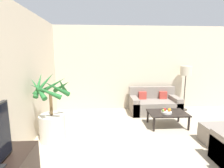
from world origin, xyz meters
TOP-DOWN VIEW (x-y plane):
  - wall_back at (0.00, 6.71)m, footprint 8.01×0.06m
  - potted_palm at (-2.79, 4.60)m, footprint 0.86×0.86m
  - sofa_loveseat at (-0.10, 6.20)m, footprint 1.48×0.81m
  - floor_lamp at (0.95, 6.37)m, footprint 0.35×0.35m
  - coffee_table at (-0.09, 5.14)m, footprint 0.94×0.64m
  - fruit_bowl at (-0.14, 5.07)m, footprint 0.26×0.26m
  - apple_red at (-0.17, 5.11)m, footprint 0.07×0.07m
  - apple_green at (-0.23, 5.06)m, footprint 0.07×0.07m
  - orange_fruit at (-0.07, 5.07)m, footprint 0.08×0.08m
  - ottoman at (0.61, 4.19)m, footprint 0.57×0.53m

SIDE VIEW (x-z plane):
  - ottoman at x=0.61m, z-range 0.00..0.38m
  - sofa_loveseat at x=-0.10m, z-range -0.12..0.65m
  - coffee_table at x=-0.09m, z-range 0.14..0.50m
  - fruit_bowl at x=-0.14m, z-range 0.37..0.41m
  - apple_green at x=-0.23m, z-range 0.41..0.48m
  - apple_red at x=-0.17m, z-range 0.41..0.49m
  - orange_fruit at x=-0.07m, z-range 0.41..0.50m
  - potted_palm at x=-2.79m, z-range -0.24..1.22m
  - floor_lamp at x=0.95m, z-range 0.51..1.95m
  - wall_back at x=0.00m, z-range 0.00..2.70m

